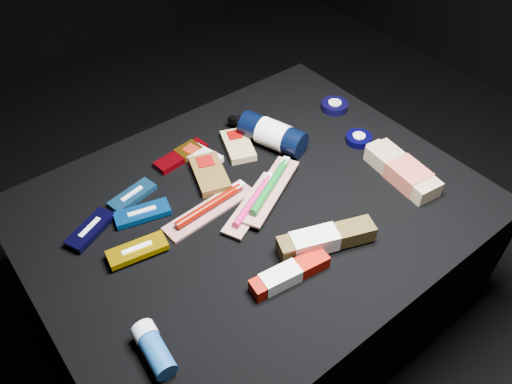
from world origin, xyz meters
TOP-DOWN VIEW (x-y plane):
  - ground at (0.00, 0.00)m, footprint 3.00×3.00m
  - cloth_table at (0.00, 0.00)m, footprint 0.98×0.78m
  - luna_bar_0 at (-0.21, 0.19)m, footprint 0.12×0.06m
  - luna_bar_1 at (-0.22, 0.12)m, footprint 0.13×0.07m
  - luna_bar_2 at (-0.33, 0.15)m, footprint 0.12×0.09m
  - luna_bar_3 at (-0.28, 0.03)m, footprint 0.13×0.07m
  - clif_bar_0 at (-0.03, 0.14)m, footprint 0.11×0.15m
  - clif_bar_1 at (-0.01, 0.21)m, footprint 0.08×0.12m
  - clif_bar_2 at (0.09, 0.18)m, footprint 0.10×0.13m
  - power_bar at (-0.04, 0.24)m, footprint 0.15×0.06m
  - lotion_bottle at (0.17, 0.14)m, footprint 0.12×0.22m
  - cream_tin_upper at (0.40, 0.15)m, footprint 0.07×0.07m
  - cream_tin_lower at (0.35, 0.01)m, footprint 0.07×0.07m
  - bodywash_bottle at (0.33, -0.15)m, footprint 0.09×0.21m
  - deodorant_stick at (-0.36, -0.18)m, footprint 0.05×0.11m
  - toothbrush_pack_0 at (-0.09, 0.04)m, footprint 0.23×0.07m
  - toothbrush_pack_1 at (-0.00, -0.01)m, footprint 0.21×0.13m
  - toothbrush_pack_2 at (0.05, -0.00)m, footprint 0.23×0.15m
  - toothpaste_carton_red at (-0.08, -0.20)m, footprint 0.17×0.06m
  - toothpaste_carton_green at (0.03, -0.19)m, footprint 0.21×0.11m

SIDE VIEW (x-z plane):
  - ground at x=0.00m, z-range 0.00..0.00m
  - cloth_table at x=0.00m, z-range 0.00..0.40m
  - luna_bar_0 at x=-0.21m, z-range 0.40..0.41m
  - power_bar at x=-0.04m, z-range 0.40..0.42m
  - clif_bar_1 at x=-0.01m, z-range 0.40..0.42m
  - toothbrush_pack_0 at x=-0.09m, z-range 0.40..0.42m
  - cream_tin_lower at x=0.35m, z-range 0.40..0.42m
  - clif_bar_2 at x=0.09m, z-range 0.40..0.42m
  - luna_bar_1 at x=-0.22m, z-range 0.40..0.42m
  - cream_tin_upper at x=0.40m, z-range 0.40..0.42m
  - clif_bar_0 at x=-0.03m, z-range 0.40..0.42m
  - luna_bar_2 at x=-0.33m, z-range 0.40..0.42m
  - luna_bar_3 at x=-0.28m, z-range 0.41..0.42m
  - toothbrush_pack_1 at x=0.00m, z-range 0.40..0.43m
  - toothpaste_carton_red at x=-0.08m, z-range 0.40..0.43m
  - bodywash_bottle at x=0.33m, z-range 0.40..0.44m
  - deodorant_stick at x=-0.36m, z-range 0.40..0.44m
  - toothbrush_pack_2 at x=0.05m, z-range 0.41..0.44m
  - toothpaste_carton_green at x=0.03m, z-range 0.40..0.44m
  - lotion_bottle at x=0.17m, z-range 0.40..0.47m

